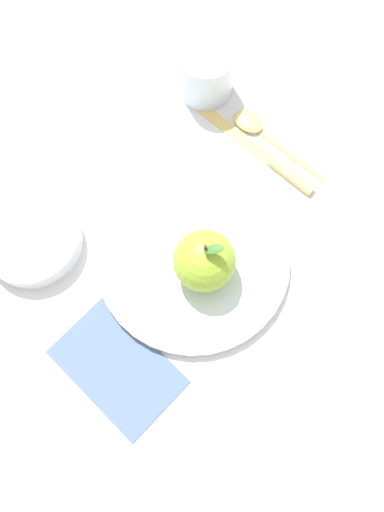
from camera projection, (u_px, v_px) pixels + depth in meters
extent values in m
plane|color=silver|center=(200.00, 235.00, 0.71)|extent=(2.40, 2.40, 0.00)
cylinder|color=silver|center=(192.00, 259.00, 0.69)|extent=(0.26, 0.26, 0.02)
torus|color=silver|center=(192.00, 258.00, 0.68)|extent=(0.26, 0.26, 0.01)
sphere|color=#8CB22D|center=(204.00, 261.00, 0.64)|extent=(0.08, 0.08, 0.08)
cylinder|color=#4C3319|center=(205.00, 249.00, 0.59)|extent=(0.00, 0.00, 0.02)
ellipsoid|color=#386628|center=(214.00, 249.00, 0.59)|extent=(0.03, 0.02, 0.01)
cylinder|color=white|center=(32.00, 239.00, 0.69)|extent=(0.13, 0.13, 0.03)
torus|color=white|center=(29.00, 236.00, 0.68)|extent=(0.13, 0.13, 0.01)
cylinder|color=#BBBBBD|center=(29.00, 237.00, 0.68)|extent=(0.11, 0.11, 0.01)
cylinder|color=silver|center=(206.00, 73.00, 0.74)|extent=(0.08, 0.08, 0.08)
torus|color=silver|center=(207.00, 56.00, 0.71)|extent=(0.08, 0.08, 0.01)
cylinder|color=#8B959D|center=(207.00, 57.00, 0.71)|extent=(0.06, 0.06, 0.01)
cube|color=#D8B766|center=(234.00, 133.00, 0.76)|extent=(0.13, 0.08, 0.00)
cube|color=#D8B766|center=(291.00, 176.00, 0.73)|extent=(0.07, 0.05, 0.01)
ellipsoid|color=#D8B766|center=(248.00, 121.00, 0.76)|extent=(0.06, 0.05, 0.01)
cube|color=#D8B766|center=(291.00, 155.00, 0.74)|extent=(0.11, 0.06, 0.01)
cube|color=slate|center=(117.00, 367.00, 0.65)|extent=(0.19, 0.17, 0.00)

